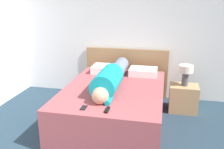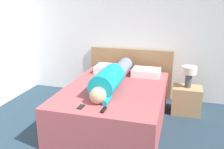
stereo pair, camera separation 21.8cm
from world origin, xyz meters
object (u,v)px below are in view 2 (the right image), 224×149
object	(u,v)px
cell_phone	(81,107)
bed	(115,105)
person_lying	(112,78)
pillow_near_headboard	(110,69)
tv_remote	(104,110)
nightstand	(186,100)
pillow_second	(146,72)
table_lamp	(189,73)

from	to	relation	value
cell_phone	bed	bearing A→B (deg)	75.23
person_lying	pillow_near_headboard	xyz separation A→B (m)	(-0.25, 0.72, -0.08)
tv_remote	cell_phone	world-z (taller)	tv_remote
pillow_near_headboard	tv_remote	distance (m)	1.61
nightstand	pillow_near_headboard	world-z (taller)	pillow_near_headboard
nightstand	pillow_near_headboard	distance (m)	1.44
pillow_near_headboard	nightstand	bearing A→B (deg)	-3.68
pillow_second	tv_remote	world-z (taller)	pillow_second
person_lying	pillow_near_headboard	distance (m)	0.77
person_lying	table_lamp	bearing A→B (deg)	29.13
person_lying	pillow_second	size ratio (longest dim) A/B	3.60
nightstand	cell_phone	bearing A→B (deg)	-131.77
pillow_near_headboard	pillow_second	size ratio (longest dim) A/B	1.05
bed	table_lamp	size ratio (longest dim) A/B	5.72
table_lamp	pillow_near_headboard	distance (m)	1.38
bed	tv_remote	distance (m)	0.89
nightstand	table_lamp	distance (m)	0.48
table_lamp	person_lying	size ratio (longest dim) A/B	0.21
pillow_near_headboard	tv_remote	size ratio (longest dim) A/B	3.35
bed	pillow_near_headboard	distance (m)	0.86
person_lying	nightstand	bearing A→B (deg)	29.13
table_lamp	tv_remote	xyz separation A→B (m)	(-1.00, -1.47, -0.12)
cell_phone	table_lamp	bearing A→B (deg)	48.23
person_lying	tv_remote	distance (m)	0.86
bed	tv_remote	world-z (taller)	tv_remote
table_lamp	pillow_second	bearing A→B (deg)	172.92
person_lying	cell_phone	distance (m)	0.85
person_lying	pillow_second	bearing A→B (deg)	59.78
bed	person_lying	xyz separation A→B (m)	(-0.05, 0.01, 0.44)
tv_remote	table_lamp	bearing A→B (deg)	55.83
table_lamp	pillow_near_headboard	xyz separation A→B (m)	(-1.38, 0.09, -0.07)
table_lamp	person_lying	bearing A→B (deg)	-150.87
person_lying	pillow_near_headboard	size ratio (longest dim) A/B	3.42
pillow_second	pillow_near_headboard	bearing A→B (deg)	180.00
bed	pillow_near_headboard	world-z (taller)	pillow_near_headboard
table_lamp	pillow_second	distance (m)	0.72
bed	person_lying	world-z (taller)	person_lying
nightstand	person_lying	world-z (taller)	person_lying
pillow_near_headboard	pillow_second	xyz separation A→B (m)	(0.66, 0.00, -0.01)
tv_remote	bed	bearing A→B (deg)	96.03
bed	tv_remote	bearing A→B (deg)	-83.97
tv_remote	pillow_second	bearing A→B (deg)	79.65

